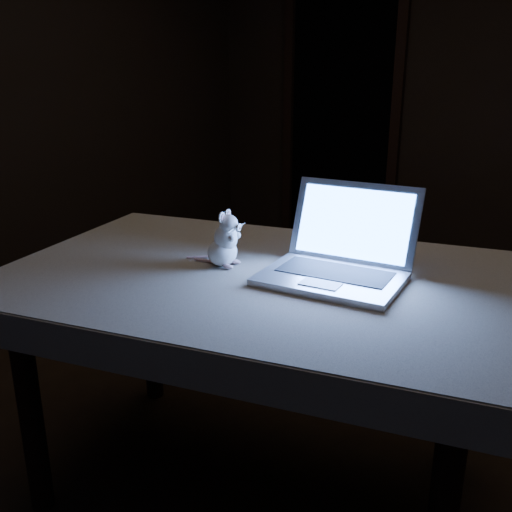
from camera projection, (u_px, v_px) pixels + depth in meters
The scene contains 7 objects.
floor at pixel (303, 416), 2.51m from camera, with size 5.00×5.00×0.00m, color black.
back_wall at pixel (482, 91), 4.06m from camera, with size 4.50×0.04×2.60m, color black.
doorway at pixel (341, 117), 4.72m from camera, with size 1.06×0.36×2.13m, color black, non-canonical shape.
table at pixel (256, 384), 1.99m from camera, with size 1.52×0.98×0.81m, color black, non-canonical shape.
tablecloth at pixel (258, 288), 1.87m from camera, with size 1.63×1.09×0.11m, color #BBB09C, non-canonical shape.
laptop at pixel (332, 238), 1.72m from camera, with size 0.43×0.37×0.29m, color silver, non-canonical shape.
plush_mouse at pixel (222, 238), 1.89m from camera, with size 0.14×0.14×0.19m, color white, non-canonical shape.
Camera 1 is at (1.05, -1.90, 1.46)m, focal length 40.00 mm.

